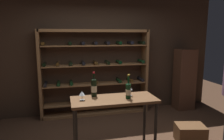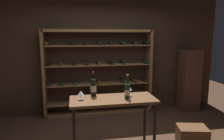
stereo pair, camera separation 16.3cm
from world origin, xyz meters
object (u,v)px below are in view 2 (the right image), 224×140
at_px(wine_crate, 192,135).
at_px(wine_bottle_amber_reserve, 127,90).
at_px(wine_rack, 99,72).
at_px(wine_glass_stemmed_left, 129,89).
at_px(display_cabinet, 189,80).
at_px(wine_glass_stemmed_center, 81,93).
at_px(wine_bottle_gold_foil, 93,87).
at_px(tasting_table, 113,106).

relative_size(wine_crate, wine_bottle_amber_reserve, 1.36).
distance_m(wine_rack, wine_crate, 2.32).
distance_m(wine_crate, wine_glass_stemmed_left, 1.44).
xyz_separation_m(display_cabinet, wine_glass_stemmed_center, (-2.66, -1.62, 0.27)).
bearing_deg(display_cabinet, wine_glass_stemmed_center, -148.69).
relative_size(wine_crate, wine_glass_stemmed_left, 3.15).
bearing_deg(wine_bottle_gold_foil, wine_crate, -1.41).
bearing_deg(wine_bottle_gold_foil, wine_rack, 80.05).
xyz_separation_m(wine_bottle_gold_foil, wine_bottle_amber_reserve, (0.46, -0.23, -0.02)).
xyz_separation_m(wine_rack, tasting_table, (-0.02, -1.81, -0.18)).
distance_m(wine_rack, tasting_table, 1.82).
bearing_deg(wine_glass_stemmed_left, wine_glass_stemmed_center, -176.06).
bearing_deg(wine_glass_stemmed_left, wine_bottle_amber_reserve, -116.40).
relative_size(wine_bottle_gold_foil, wine_bottle_amber_reserve, 1.04).
height_order(display_cabinet, wine_glass_stemmed_center, display_cabinet).
relative_size(wine_bottle_amber_reserve, wine_glass_stemmed_left, 2.33).
height_order(tasting_table, wine_glass_stemmed_left, wine_glass_stemmed_left).
xyz_separation_m(wine_rack, wine_bottle_amber_reserve, (0.18, -1.85, 0.06)).
bearing_deg(wine_crate, wine_glass_stemmed_center, -176.58).
height_order(tasting_table, wine_bottle_amber_reserve, wine_bottle_amber_reserve).
bearing_deg(wine_crate, wine_bottle_gold_foil, 178.59).
relative_size(wine_rack, tasting_table, 1.99).
distance_m(wine_rack, wine_glass_stemmed_left, 1.75).
bearing_deg(wine_bottle_gold_foil, display_cabinet, 30.73).
distance_m(display_cabinet, wine_bottle_amber_reserve, 2.64).
xyz_separation_m(wine_rack, wine_glass_stemmed_left, (0.24, -1.73, 0.06)).
relative_size(wine_rack, wine_bottle_amber_reserve, 6.95).
relative_size(tasting_table, wine_bottle_gold_foil, 3.35).
distance_m(tasting_table, wine_bottle_gold_foil, 0.41).
relative_size(wine_rack, display_cabinet, 1.65).
bearing_deg(wine_bottle_amber_reserve, tasting_table, 166.90).
bearing_deg(wine_bottle_gold_foil, wine_glass_stemmed_center, -141.84).
xyz_separation_m(tasting_table, wine_glass_stemmed_left, (0.26, 0.08, 0.23)).
height_order(wine_rack, tasting_table, wine_rack).
bearing_deg(wine_glass_stemmed_left, tasting_table, -163.38).
relative_size(tasting_table, wine_bottle_amber_reserve, 3.49).
xyz_separation_m(wine_rack, wine_glass_stemmed_center, (-0.48, -1.78, 0.03)).
relative_size(wine_glass_stemmed_left, wine_glass_stemmed_center, 1.18).
relative_size(tasting_table, wine_glass_stemmed_left, 8.12).
xyz_separation_m(wine_bottle_amber_reserve, wine_glass_stemmed_center, (-0.66, 0.07, -0.03)).
relative_size(wine_rack, wine_glass_stemmed_left, 16.16).
bearing_deg(wine_glass_stemmed_center, wine_bottle_gold_foil, 38.16).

